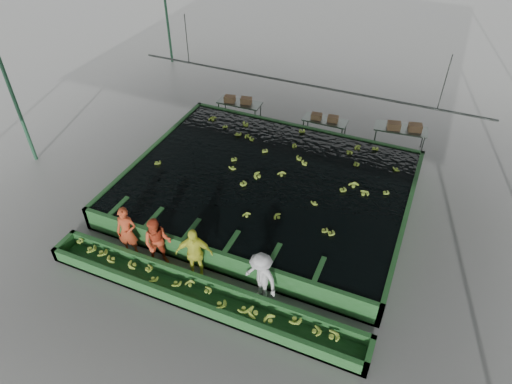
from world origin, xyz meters
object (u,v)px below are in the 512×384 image
at_px(sorting_trough, 200,294).
at_px(packing_table_left, 240,111).
at_px(packing_table_mid, 324,128).
at_px(worker_a, 127,232).
at_px(box_stack_mid, 324,120).
at_px(worker_d, 261,277).
at_px(packing_table_right, 399,138).
at_px(box_stack_right, 404,130).
at_px(worker_b, 158,242).
at_px(worker_c, 194,253).
at_px(flotation_tank, 267,188).
at_px(box_stack_left, 238,102).

bearing_deg(sorting_trough, packing_table_left, 108.53).
bearing_deg(packing_table_mid, worker_a, -112.00).
bearing_deg(box_stack_mid, worker_d, -84.53).
bearing_deg(packing_table_right, box_stack_right, -35.02).
bearing_deg(box_stack_right, box_stack_mid, -173.60).
xyz_separation_m(worker_b, worker_d, (3.43, 0.00, -0.01)).
bearing_deg(packing_table_left, box_stack_mid, 0.82).
xyz_separation_m(worker_d, box_stack_right, (2.41, 9.47, 0.10)).
xyz_separation_m(sorting_trough, packing_table_right, (3.86, 10.36, 0.24)).
bearing_deg(sorting_trough, box_stack_mid, 85.94).
height_order(sorting_trough, worker_d, worker_d).
bearing_deg(worker_a, worker_c, -14.93).
bearing_deg(worker_c, flotation_tank, 60.54).
xyz_separation_m(worker_a, worker_c, (2.40, 0.00, 0.03)).
bearing_deg(packing_table_left, sorting_trough, -71.47).
relative_size(packing_table_mid, box_stack_mid, 1.64).
xyz_separation_m(worker_a, box_stack_right, (6.95, 9.47, 0.07)).
distance_m(box_stack_mid, box_stack_right, 3.30).
height_order(box_stack_left, box_stack_right, box_stack_right).
relative_size(worker_d, packing_table_mid, 0.92).
relative_size(sorting_trough, worker_c, 5.29).
xyz_separation_m(worker_c, packing_table_right, (4.43, 9.56, -0.46)).
distance_m(sorting_trough, box_stack_left, 10.38).
bearing_deg(worker_d, flotation_tank, 131.20).
xyz_separation_m(worker_a, worker_d, (4.54, 0.00, -0.03)).
bearing_deg(box_stack_right, worker_c, -115.68).
distance_m(worker_a, box_stack_left, 9.01).
relative_size(worker_b, worker_c, 0.94).
bearing_deg(worker_c, box_stack_mid, 60.14).
distance_m(flotation_tank, packing_table_mid, 4.90).
relative_size(sorting_trough, box_stack_right, 7.27).
bearing_deg(packing_table_right, box_stack_mid, -171.85).
bearing_deg(sorting_trough, packing_table_mid, 85.82).
distance_m(flotation_tank, box_stack_mid, 4.87).
distance_m(flotation_tank, worker_d, 4.60).
bearing_deg(box_stack_mid, worker_a, -111.95).
bearing_deg(flotation_tank, box_stack_mid, 81.68).
relative_size(sorting_trough, packing_table_mid, 5.26).
relative_size(flotation_tank, sorting_trough, 1.00).
relative_size(worker_a, packing_table_mid, 0.96).
xyz_separation_m(worker_b, box_stack_right, (5.83, 9.47, 0.09)).
bearing_deg(packing_table_left, worker_c, -73.22).
xyz_separation_m(worker_a, box_stack_mid, (3.67, 9.11, -0.05)).
bearing_deg(sorting_trough, packing_table_right, 69.55).
bearing_deg(sorting_trough, worker_c, 125.56).
height_order(flotation_tank, box_stack_mid, box_stack_mid).
relative_size(worker_b, packing_table_mid, 0.94).
height_order(worker_b, packing_table_right, worker_b).
relative_size(packing_table_left, box_stack_right, 1.45).
height_order(worker_b, packing_table_mid, worker_b).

